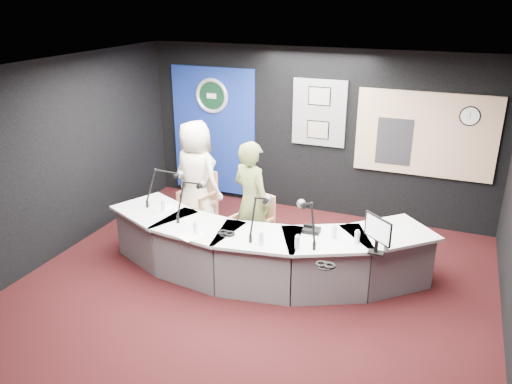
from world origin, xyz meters
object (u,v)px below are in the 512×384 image
at_px(broadcast_desk, 259,250).
at_px(person_man, 196,177).
at_px(armchair_right, 252,226).
at_px(armchair_left, 197,201).
at_px(person_woman, 251,202).

distance_m(broadcast_desk, person_man, 1.84).
height_order(armchair_right, person_man, person_man).
xyz_separation_m(armchair_left, armchair_right, (1.19, -0.60, 0.02)).
bearing_deg(broadcast_desk, armchair_left, 146.00).
relative_size(broadcast_desk, armchair_left, 4.55).
xyz_separation_m(broadcast_desk, person_woman, (-0.27, 0.39, 0.50)).
distance_m(broadcast_desk, armchair_right, 0.49).
bearing_deg(person_man, armchair_left, -0.00).
distance_m(broadcast_desk, armchair_left, 1.77).
bearing_deg(broadcast_desk, person_man, 146.00).
height_order(armchair_left, person_man, person_man).
distance_m(armchair_left, armchair_right, 1.33).
distance_m(armchair_left, person_woman, 1.38).
bearing_deg(broadcast_desk, armchair_right, 125.30).
xyz_separation_m(armchair_right, person_woman, (0.00, 0.00, 0.37)).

